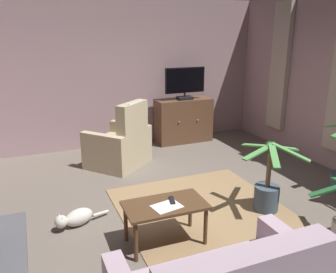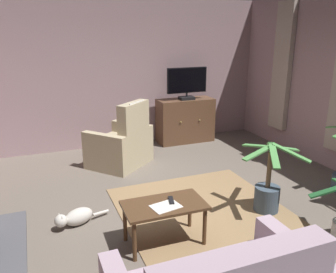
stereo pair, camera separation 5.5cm
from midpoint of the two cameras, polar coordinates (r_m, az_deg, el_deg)
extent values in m
cube|color=#665B51|center=(4.55, 3.53, -13.04)|extent=(6.34, 6.94, 0.04)
cube|color=gray|center=(7.02, -7.97, 10.04)|extent=(6.34, 0.10, 2.84)
cube|color=#B2A393|center=(7.17, 17.51, 10.72)|extent=(0.10, 0.44, 2.39)
cube|color=#8E704C|center=(4.70, 5.16, -11.64)|extent=(2.08, 2.05, 0.01)
cube|color=#4C4C51|center=(4.21, -25.83, -17.02)|extent=(0.50, 1.70, 0.04)
cube|color=#402A1C|center=(7.39, 2.26, -0.50)|extent=(1.10, 0.41, 0.06)
cube|color=brown|center=(7.28, 2.30, 2.64)|extent=(1.16, 0.47, 0.90)
sphere|color=tan|center=(6.96, 1.60, 2.37)|extent=(0.03, 0.03, 0.03)
sphere|color=tan|center=(7.14, 4.66, 2.68)|extent=(0.03, 0.03, 0.03)
cube|color=black|center=(7.13, 2.51, 6.28)|extent=(0.30, 0.20, 0.06)
cylinder|color=black|center=(7.12, 2.52, 6.83)|extent=(0.04, 0.04, 0.08)
cube|color=black|center=(7.07, 2.55, 9.15)|extent=(0.84, 0.05, 0.50)
cube|color=black|center=(7.04, 2.65, 9.12)|extent=(0.80, 0.01, 0.46)
cube|color=#4C331E|center=(3.81, -0.88, -11.11)|extent=(0.89, 0.51, 0.03)
cylinder|color=#4C331E|center=(4.22, 3.26, -11.85)|extent=(0.04, 0.04, 0.44)
cylinder|color=#4C331E|center=(4.00, -7.29, -13.74)|extent=(0.04, 0.04, 0.44)
cylinder|color=#4C331E|center=(3.91, 5.71, -14.40)|extent=(0.04, 0.04, 0.44)
cylinder|color=#4C331E|center=(3.67, -5.71, -16.71)|extent=(0.04, 0.04, 0.44)
cube|color=black|center=(3.85, 0.24, -10.34)|extent=(0.09, 0.18, 0.02)
cube|color=silver|center=(3.75, -0.62, -11.30)|extent=(0.34, 0.27, 0.01)
cube|color=tan|center=(6.12, -8.39, -2.52)|extent=(1.05, 1.07, 0.45)
cube|color=tan|center=(5.79, -6.07, 2.23)|extent=(0.64, 0.58, 0.67)
cube|color=tan|center=(5.79, -10.77, -2.78)|extent=(0.62, 0.71, 0.65)
cube|color=tan|center=(6.41, -6.32, -0.60)|extent=(0.62, 0.71, 0.65)
cube|color=white|center=(5.69, -5.55, 4.45)|extent=(0.33, 0.28, 0.24)
cube|color=#235B2D|center=(4.15, 24.56, -7.82)|extent=(0.42, 0.26, 0.18)
cylinder|color=#3D4C5B|center=(4.76, 15.37, -9.66)|extent=(0.32, 0.32, 0.34)
cylinder|color=brown|center=(4.60, 15.76, -5.20)|extent=(0.06, 0.06, 0.46)
cube|color=#4C8E47|center=(4.61, 18.07, -1.76)|extent=(0.39, 0.12, 0.10)
cube|color=#4C8E47|center=(4.75, 15.92, -1.03)|extent=(0.35, 0.44, 0.19)
cube|color=#4C8E47|center=(4.60, 13.86, -1.43)|extent=(0.22, 0.40, 0.09)
cube|color=#4C8E47|center=(4.35, 14.05, -2.54)|extent=(0.45, 0.15, 0.12)
cube|color=#4C8E47|center=(4.29, 16.53, -2.99)|extent=(0.28, 0.42, 0.17)
cube|color=#4C8E47|center=(4.46, 19.05, -2.46)|extent=(0.35, 0.41, 0.17)
ellipsoid|color=beige|center=(4.45, -14.64, -12.56)|extent=(0.40, 0.31, 0.20)
sphere|color=beige|center=(4.35, -17.36, -13.08)|extent=(0.15, 0.15, 0.15)
cone|color=beige|center=(4.29, -17.20, -12.48)|extent=(0.04, 0.04, 0.04)
cone|color=beige|center=(4.35, -17.68, -12.06)|extent=(0.04, 0.04, 0.04)
cylinder|color=beige|center=(4.56, -11.23, -12.15)|extent=(0.22, 0.11, 0.06)
camera|label=1|loc=(0.03, -90.37, -0.11)|focal=37.47mm
camera|label=2|loc=(0.03, 89.63, 0.11)|focal=37.47mm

